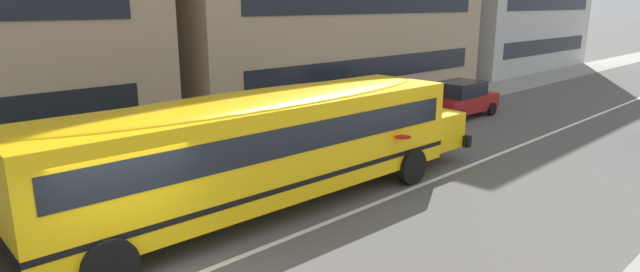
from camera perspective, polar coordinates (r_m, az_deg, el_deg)
sidewalk_far at (r=16.50m, az=-29.35°, el=-5.41°), size 120.00×3.00×0.01m
school_bus at (r=12.96m, az=-5.53°, el=-0.44°), size 13.39×3.38×2.98m
parked_car_red_near_corner at (r=24.66m, az=15.14°, el=3.97°), size 3.91×1.90×1.64m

